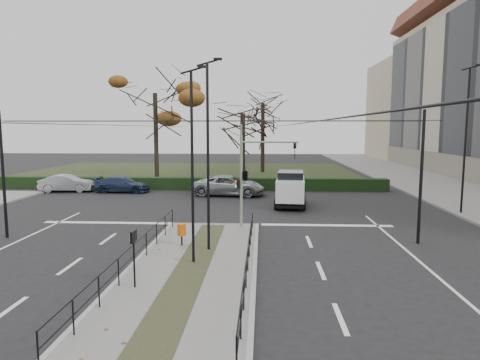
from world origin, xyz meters
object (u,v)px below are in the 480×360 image
object	(u,v)px
streetlamp_median_near	(193,165)
streetlamp_median_far	(208,155)
streetlamp_sidewalk	(466,139)
bare_tree_near	(243,119)
info_panel	(133,243)
parked_car_third	(122,184)
rust_tree	(155,93)
traffic_light	(247,173)
parked_car_fourth	(229,186)
litter_bin	(182,230)
white_van	(291,188)
parked_car_second	(67,183)
bare_tree_center	(263,108)

from	to	relation	value
streetlamp_median_near	streetlamp_median_far	bearing A→B (deg)	77.84
streetlamp_sidewalk	bare_tree_near	xyz separation A→B (m)	(-13.75, 12.03, 1.45)
streetlamp_median_near	streetlamp_sidewalk	distance (m)	17.89
streetlamp_sidewalk	streetlamp_median_far	bearing A→B (deg)	-148.54
info_panel	bare_tree_near	distance (m)	25.56
bare_tree_near	parked_car_third	bearing A→B (deg)	-156.86
bare_tree_near	rust_tree	bearing A→B (deg)	155.01
traffic_light	parked_car_fourth	distance (m)	11.31
litter_bin	parked_car_third	xyz separation A→B (m)	(-7.91, 16.02, -0.18)
info_panel	bare_tree_near	size ratio (longest dim) A/B	0.22
rust_tree	bare_tree_near	bearing A→B (deg)	-24.99
parked_car_fourth	rust_tree	distance (m)	14.60
parked_car_fourth	rust_tree	xyz separation A→B (m)	(-8.02, 9.36, 7.83)
white_van	bare_tree_near	world-z (taller)	bare_tree_near
parked_car_fourth	streetlamp_median_far	bearing A→B (deg)	-174.05
parked_car_fourth	streetlamp_sidewalk	bearing A→B (deg)	-110.38
traffic_light	parked_car_second	bearing A→B (deg)	141.40
streetlamp_sidewalk	parked_car_second	bearing A→B (deg)	164.16
info_panel	parked_car_third	size ratio (longest dim) A/B	0.42
parked_car_second	parked_car_fourth	distance (m)	13.50
litter_bin	rust_tree	world-z (taller)	rust_tree
white_van	info_panel	bearing A→B (deg)	-110.98
parked_car_second	bare_tree_near	xyz separation A→B (m)	(14.24, 4.08, 5.32)
parked_car_third	white_van	distance (m)	14.37
parked_car_third	bare_tree_near	size ratio (longest dim) A/B	0.52
bare_tree_center	white_van	bearing A→B (deg)	-84.99
traffic_light	bare_tree_near	distance (m)	16.55
litter_bin	parked_car_second	bearing A→B (deg)	128.04
parked_car_third	rust_tree	bearing A→B (deg)	-4.33
info_panel	streetlamp_median_near	size ratio (longest dim) A/B	0.25
litter_bin	parked_car_fourth	size ratio (longest dim) A/B	0.17
streetlamp_sidewalk	traffic_light	bearing A→B (deg)	-161.84
traffic_light	parked_car_third	size ratio (longest dim) A/B	1.07
streetlamp_sidewalk	rust_tree	distance (m)	28.03
traffic_light	streetlamp_median_far	xyz separation A→B (m)	(-1.39, -4.48, 1.23)
parked_car_third	white_van	xyz separation A→B (m)	(13.26, -5.50, 0.58)
info_panel	parked_car_third	world-z (taller)	info_panel
streetlamp_median_far	streetlamp_sidewalk	world-z (taller)	streetlamp_sidewalk
streetlamp_median_far	bare_tree_near	xyz separation A→B (m)	(0.43, 20.70, 1.91)
parked_car_third	info_panel	bearing A→B (deg)	-159.54
streetlamp_sidewalk	rust_tree	bearing A→B (deg)	144.43
streetlamp_median_far	bare_tree_center	xyz separation A→B (m)	(2.20, 32.57, 3.37)
streetlamp_median_far	white_van	distance (m)	12.17
info_panel	streetlamp_sidewalk	world-z (taller)	streetlamp_sidewalk
streetlamp_sidewalk	bare_tree_center	bearing A→B (deg)	116.63
parked_car_fourth	white_van	xyz separation A→B (m)	(4.44, -4.36, 0.45)
bare_tree_center	bare_tree_near	bearing A→B (deg)	-98.50
litter_bin	streetlamp_median_far	world-z (taller)	streetlamp_median_far
white_van	bare_tree_center	xyz separation A→B (m)	(-1.88, 21.47, 6.27)
parked_car_third	bare_tree_center	bearing A→B (deg)	-34.29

